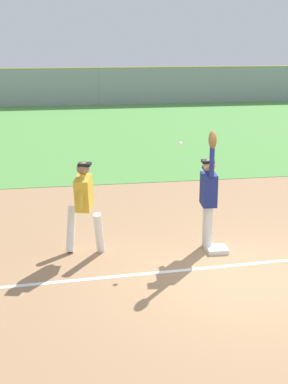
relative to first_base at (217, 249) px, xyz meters
The scene contains 10 objects.
ground_plane 1.10m from the first_base, 87.42° to the right, with size 74.34×74.34×0.00m, color #A37A54.
outfield_grass 14.04m from the first_base, 89.80° to the left, with size 47.42×17.76×0.01m, color #549342.
first_base is the anchor object (origin of this frame).
fielder 1.11m from the first_base, 123.89° to the left, with size 0.30×0.90×2.28m.
runner 2.63m from the first_base, behind, with size 0.76×0.83×1.72m.
baseball 2.09m from the first_base, 133.98° to the left, with size 0.07×0.07×0.07m, color white.
outfield_fence 22.94m from the first_base, 89.88° to the left, with size 47.50×0.08×2.12m.
parked_car_silver 25.75m from the first_base, 89.64° to the left, with size 4.60×2.52×1.25m.
parked_car_white 27.05m from the first_base, 76.79° to the left, with size 4.50×2.32×1.25m.
parked_car_red 28.59m from the first_base, 65.36° to the left, with size 4.51×2.33×1.25m.
Camera 1 is at (-3.08, -8.25, 3.90)m, focal length 52.19 mm.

